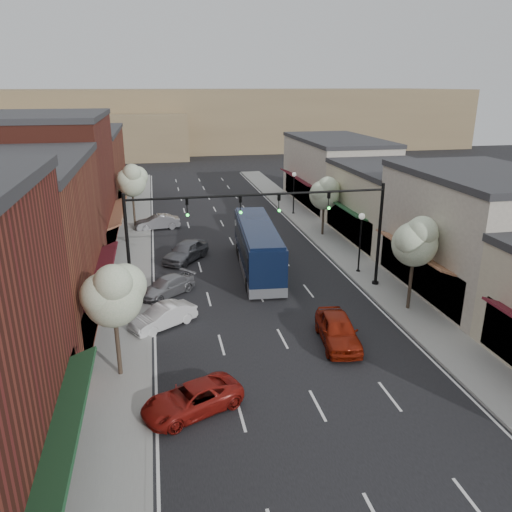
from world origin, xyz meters
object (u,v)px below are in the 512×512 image
signal_mast_left (168,231)px  lamp_post_near (361,233)px  lamp_post_far (294,186)px  coach_bus (258,247)px  tree_right_far (325,192)px  parked_car_a (192,399)px  signal_mast_right (346,221)px  red_hatchback (338,330)px  parked_car_c (167,286)px  parked_car_b (163,316)px  tree_left_far (132,180)px  tree_right_near (416,240)px  parked_car_e (158,222)px  tree_left_near (114,293)px  parked_car_d (186,251)px

signal_mast_left → lamp_post_near: bearing=10.6°
lamp_post_far → coach_bus: (-7.00, -15.49, -1.20)m
tree_right_far → parked_car_a: tree_right_far is taller
lamp_post_far → coach_bus: size_ratio=0.39×
lamp_post_far → parked_car_a: size_ratio=1.04×
signal_mast_right → signal_mast_left: bearing=180.0°
red_hatchback → signal_mast_left: bearing=146.9°
parked_car_c → parked_car_b: bearing=-43.9°
tree_left_far → red_hatchback: (10.96, -24.97, -3.83)m
tree_right_near → parked_car_b: (-14.55, 0.76, -3.82)m
parked_car_e → tree_left_near: bearing=-12.2°
signal_mast_right → parked_car_c: signal_mast_right is taller
tree_right_far → tree_left_near: tree_left_near is taller
lamp_post_far → parked_car_a: 34.02m
lamp_post_far → parked_car_c: lamp_post_far is taller
tree_left_far → lamp_post_far: tree_left_far is taller
lamp_post_near → parked_car_d: size_ratio=0.97×
tree_left_near → signal_mast_right: bearing=30.1°
signal_mast_right → parked_car_a: size_ratio=1.93×
lamp_post_far → coach_bus: bearing=-114.3°
tree_right_far → parked_car_b: tree_right_far is taller
signal_mast_right → tree_left_far: size_ratio=1.34×
tree_right_far → parked_car_d: 13.64m
signal_mast_right → signal_mast_left: same height
tree_right_far → red_hatchback: tree_right_far is taller
lamp_post_near → parked_car_b: (-14.00, -5.79, -2.37)m
signal_mast_left → parked_car_c: bearing=101.3°
tree_left_near → tree_right_far: bearing=50.3°
parked_car_b → tree_right_near: bearing=54.5°
signal_mast_left → tree_left_near: 8.48m
red_hatchback → parked_car_e: bearing=117.2°
signal_mast_left → tree_left_far: 18.14m
lamp_post_near → parked_car_d: 13.25m
coach_bus → red_hatchback: bearing=-75.9°
coach_bus → parked_car_e: (-7.00, 12.68, -1.13)m
parked_car_c → signal_mast_right: bearing=44.4°
tree_right_far → lamp_post_near: bearing=-93.3°
tree_right_near → tree_right_far: bearing=90.0°
tree_right_near → tree_left_far: size_ratio=0.97×
parked_car_e → parked_car_b: bearing=-7.5°
parked_car_b → parked_car_e: bearing=147.5°
coach_bus → parked_car_b: coach_bus is taller
parked_car_a → tree_left_near: bearing=-160.8°
signal_mast_left → parked_car_e: 17.64m
signal_mast_right → signal_mast_left: (-11.24, 0.00, 0.00)m
parked_car_b → parked_car_d: (2.00, 10.95, 0.14)m
parked_car_a → parked_car_b: parked_car_b is taller
red_hatchback → parked_car_a: 9.03m
lamp_post_far → red_hatchback: bearing=-100.7°
signal_mast_left → parked_car_b: signal_mast_left is taller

